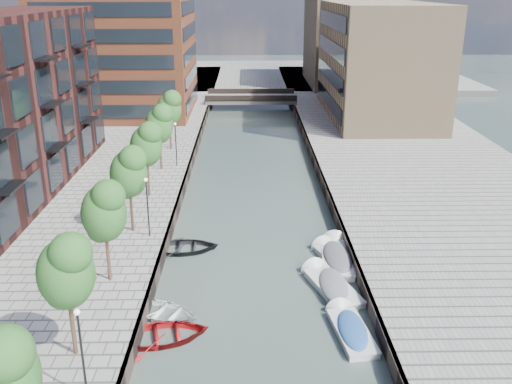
{
  "coord_description": "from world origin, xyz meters",
  "views": [
    {
      "loc": [
        -0.58,
        -11.21,
        16.85
      ],
      "look_at": [
        0.0,
        25.69,
        3.5
      ],
      "focal_mm": 40.0,
      "sensor_mm": 36.0,
      "label": 1
    }
  ],
  "objects_px": {
    "tree_5": "(159,123)",
    "motorboat_4": "(329,285)",
    "tree_3": "(128,171)",
    "tree_1": "(65,269)",
    "tree_6": "(169,107)",
    "sloop_4": "(184,251)",
    "bridge": "(251,98)",
    "sloop_2": "(163,340)",
    "car": "(337,103)",
    "sloop_3": "(163,315)",
    "tree_2": "(104,209)",
    "tree_4": "(146,143)",
    "motorboat_2": "(336,259)",
    "tree_0": "(0,372)",
    "motorboat_1": "(337,256)",
    "motorboat_3": "(350,329)"
  },
  "relations": [
    {
      "from": "tree_4",
      "to": "sloop_3",
      "type": "height_order",
      "value": "tree_4"
    },
    {
      "from": "sloop_4",
      "to": "motorboat_4",
      "type": "xyz_separation_m",
      "value": [
        9.18,
        -5.17,
        0.21
      ]
    },
    {
      "from": "sloop_2",
      "to": "sloop_4",
      "type": "bearing_deg",
      "value": -13.35
    },
    {
      "from": "sloop_4",
      "to": "motorboat_1",
      "type": "relative_size",
      "value": 0.83
    },
    {
      "from": "tree_5",
      "to": "sloop_2",
      "type": "height_order",
      "value": "tree_5"
    },
    {
      "from": "motorboat_2",
      "to": "sloop_3",
      "type": "bearing_deg",
      "value": -147.98
    },
    {
      "from": "tree_4",
      "to": "motorboat_2",
      "type": "distance_m",
      "value": 17.61
    },
    {
      "from": "tree_2",
      "to": "tree_0",
      "type": "bearing_deg",
      "value": -90.0
    },
    {
      "from": "tree_5",
      "to": "motorboat_4",
      "type": "distance_m",
      "value": 24.62
    },
    {
      "from": "motorboat_3",
      "to": "tree_0",
      "type": "bearing_deg",
      "value": -142.79
    },
    {
      "from": "sloop_2",
      "to": "car",
      "type": "xyz_separation_m",
      "value": [
        16.87,
        53.56,
        1.68
      ]
    },
    {
      "from": "tree_6",
      "to": "motorboat_1",
      "type": "bearing_deg",
      "value": -59.97
    },
    {
      "from": "sloop_4",
      "to": "bridge",
      "type": "bearing_deg",
      "value": -10.81
    },
    {
      "from": "sloop_2",
      "to": "tree_1",
      "type": "bearing_deg",
      "value": 110.95
    },
    {
      "from": "tree_6",
      "to": "motorboat_4",
      "type": "relative_size",
      "value": 1.1
    },
    {
      "from": "sloop_4",
      "to": "motorboat_2",
      "type": "bearing_deg",
      "value": -103.62
    },
    {
      "from": "tree_4",
      "to": "tree_6",
      "type": "relative_size",
      "value": 1.0
    },
    {
      "from": "tree_5",
      "to": "motorboat_2",
      "type": "bearing_deg",
      "value": -50.87
    },
    {
      "from": "motorboat_4",
      "to": "car",
      "type": "xyz_separation_m",
      "value": [
        7.7,
        48.43,
        1.47
      ]
    },
    {
      "from": "tree_1",
      "to": "tree_5",
      "type": "height_order",
      "value": "same"
    },
    {
      "from": "sloop_3",
      "to": "motorboat_1",
      "type": "distance_m",
      "value": 12.33
    },
    {
      "from": "tree_2",
      "to": "car",
      "type": "relative_size",
      "value": 1.5
    },
    {
      "from": "tree_5",
      "to": "sloop_4",
      "type": "distance_m",
      "value": 16.55
    },
    {
      "from": "tree_6",
      "to": "motorboat_1",
      "type": "height_order",
      "value": "tree_6"
    },
    {
      "from": "tree_6",
      "to": "sloop_3",
      "type": "bearing_deg",
      "value": -83.82
    },
    {
      "from": "tree_2",
      "to": "car",
      "type": "bearing_deg",
      "value": 67.35
    },
    {
      "from": "tree_3",
      "to": "sloop_4",
      "type": "distance_m",
      "value": 6.52
    },
    {
      "from": "tree_3",
      "to": "tree_1",
      "type": "bearing_deg",
      "value": -90.0
    },
    {
      "from": "sloop_4",
      "to": "motorboat_4",
      "type": "height_order",
      "value": "motorboat_4"
    },
    {
      "from": "tree_2",
      "to": "tree_6",
      "type": "distance_m",
      "value": 28.0
    },
    {
      "from": "tree_4",
      "to": "motorboat_1",
      "type": "bearing_deg",
      "value": -35.36
    },
    {
      "from": "tree_1",
      "to": "motorboat_2",
      "type": "height_order",
      "value": "tree_1"
    },
    {
      "from": "tree_1",
      "to": "motorboat_3",
      "type": "height_order",
      "value": "tree_1"
    },
    {
      "from": "sloop_2",
      "to": "motorboat_3",
      "type": "xyz_separation_m",
      "value": [
        9.59,
        0.55,
        0.19
      ]
    },
    {
      "from": "sloop_3",
      "to": "car",
      "type": "height_order",
      "value": "car"
    },
    {
      "from": "bridge",
      "to": "motorboat_3",
      "type": "relative_size",
      "value": 2.75
    },
    {
      "from": "tree_2",
      "to": "tree_5",
      "type": "bearing_deg",
      "value": 90.0
    },
    {
      "from": "tree_3",
      "to": "sloop_2",
      "type": "xyz_separation_m",
      "value": [
        3.57,
        -11.56,
        -5.31
      ]
    },
    {
      "from": "tree_2",
      "to": "tree_6",
      "type": "height_order",
      "value": "same"
    },
    {
      "from": "tree_6",
      "to": "motorboat_4",
      "type": "distance_m",
      "value": 30.68
    },
    {
      "from": "tree_5",
      "to": "tree_3",
      "type": "bearing_deg",
      "value": -90.0
    },
    {
      "from": "tree_0",
      "to": "motorboat_2",
      "type": "bearing_deg",
      "value": 53.09
    },
    {
      "from": "tree_0",
      "to": "tree_1",
      "type": "distance_m",
      "value": 7.0
    },
    {
      "from": "tree_3",
      "to": "tree_5",
      "type": "bearing_deg",
      "value": 90.0
    },
    {
      "from": "bridge",
      "to": "tree_3",
      "type": "height_order",
      "value": "tree_3"
    },
    {
      "from": "tree_0",
      "to": "motorboat_4",
      "type": "xyz_separation_m",
      "value": [
        12.74,
        14.56,
        -5.1
      ]
    },
    {
      "from": "tree_3",
      "to": "sloop_2",
      "type": "distance_m",
      "value": 13.21
    },
    {
      "from": "tree_5",
      "to": "motorboat_4",
      "type": "bearing_deg",
      "value": -58.05
    },
    {
      "from": "tree_3",
      "to": "motorboat_2",
      "type": "xyz_separation_m",
      "value": [
        13.67,
        -2.8,
        -5.21
      ]
    },
    {
      "from": "tree_3",
      "to": "motorboat_1",
      "type": "xyz_separation_m",
      "value": [
        13.72,
        -2.73,
        -5.08
      ]
    }
  ]
}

